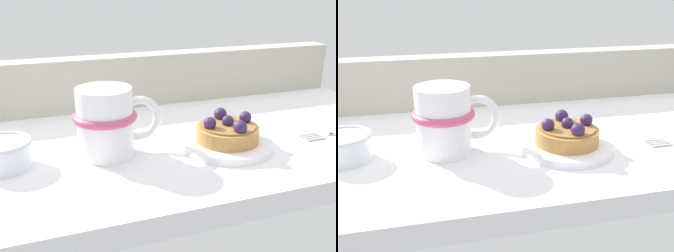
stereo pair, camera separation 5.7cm
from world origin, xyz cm
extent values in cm
cube|color=white|center=(0.00, 0.00, -1.61)|extent=(86.94, 42.94, 3.22)
cube|color=#B2AD99|center=(0.00, 19.02, 4.99)|extent=(85.21, 4.90, 9.98)
cylinder|color=white|center=(5.48, -7.24, 0.58)|extent=(13.62, 13.62, 1.16)
cylinder|color=white|center=(5.48, -7.24, 0.29)|extent=(7.49, 7.49, 0.58)
cylinder|color=#B77F42|center=(5.48, -7.24, 2.26)|extent=(9.33, 9.33, 2.21)
cylinder|color=olive|center=(5.48, -7.24, 3.52)|extent=(8.21, 8.21, 0.30)
sphere|color=#331E47|center=(5.48, -7.24, 4.20)|extent=(1.78, 1.78, 1.78)
sphere|color=#331E47|center=(8.58, -6.94, 4.33)|extent=(1.85, 1.85, 1.85)
sphere|color=#331E47|center=(5.76, -4.26, 4.30)|extent=(2.01, 2.01, 2.01)
sphere|color=#331E47|center=(2.42, -7.51, 4.30)|extent=(1.89, 1.89, 1.89)
sphere|color=#331E47|center=(5.77, -10.37, 4.29)|extent=(1.97, 1.97, 1.97)
cylinder|color=white|center=(-11.95, -3.72, 4.96)|extent=(7.82, 7.82, 9.91)
torus|color=#C64C70|center=(-11.95, -3.72, 5.82)|extent=(9.05, 9.05, 1.19)
torus|color=white|center=(-7.07, -3.72, 4.96)|extent=(6.71, 1.16, 6.71)
cube|color=#B7B7BC|center=(20.12, -7.35, 0.30)|extent=(3.50, 0.25, 0.60)
cube|color=#B7B7BC|center=(20.13, -8.09, 0.30)|extent=(3.50, 0.25, 0.60)
cube|color=#B7B7BC|center=(20.13, -8.82, 0.30)|extent=(3.50, 0.25, 0.60)
cube|color=#B7B7BC|center=(20.13, -9.55, 0.30)|extent=(3.50, 0.25, 0.60)
cylinder|color=silver|center=(-25.75, -3.06, 1.76)|extent=(7.39, 7.39, 3.51)
torus|color=silver|center=(-25.75, -3.06, 3.51)|extent=(7.84, 7.84, 0.60)
camera|label=1|loc=(-21.59, -56.19, 23.83)|focal=42.71mm
camera|label=2|loc=(-16.10, -57.85, 23.83)|focal=42.71mm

